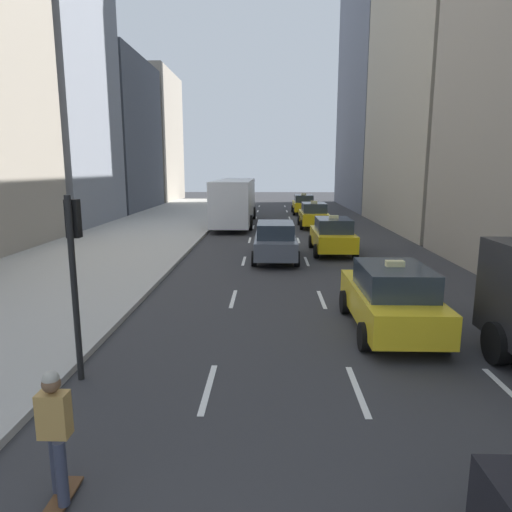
{
  "coord_description": "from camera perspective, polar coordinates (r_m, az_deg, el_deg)",
  "views": [
    {
      "loc": [
        0.94,
        0.07,
        4.08
      ],
      "look_at": [
        0.54,
        13.37,
        1.51
      ],
      "focal_mm": 32.0,
      "sensor_mm": 36.0,
      "label": 1
    }
  ],
  "objects": [
    {
      "name": "lane_markings",
      "position": [
        23.35,
        5.76,
        0.81
      ],
      "size": [
        5.72,
        56.0,
        0.01
      ],
      "color": "white",
      "rests_on": "ground"
    },
    {
      "name": "skateboarder",
      "position": [
        6.36,
        -23.78,
        -19.44
      ],
      "size": [
        0.36,
        0.8,
        1.75
      ],
      "color": "brown",
      "rests_on": "ground"
    },
    {
      "name": "sedan_silver_behind",
      "position": [
        20.46,
        2.42,
        1.91
      ],
      "size": [
        2.02,
        4.67,
        1.73
      ],
      "color": "#565B66",
      "rests_on": "ground"
    },
    {
      "name": "city_bus",
      "position": [
        33.63,
        -2.66,
        7.0
      ],
      "size": [
        2.8,
        11.61,
        3.25
      ],
      "color": "silver",
      "rests_on": "ground"
    },
    {
      "name": "taxi_third",
      "position": [
        32.13,
        7.2,
        5.12
      ],
      "size": [
        2.02,
        4.4,
        1.87
      ],
      "color": "yellow",
      "rests_on": "ground"
    },
    {
      "name": "sidewalk_left",
      "position": [
        28.36,
        -14.58,
        2.45
      ],
      "size": [
        8.0,
        66.0,
        0.15
      ],
      "primitive_type": "cube",
      "color": "#ADAAA3",
      "rests_on": "ground"
    },
    {
      "name": "taxi_lead",
      "position": [
        22.44,
        9.54,
        2.57
      ],
      "size": [
        2.02,
        4.4,
        1.87
      ],
      "color": "yellow",
      "rests_on": "ground"
    },
    {
      "name": "taxi_second",
      "position": [
        11.99,
        16.49,
        -5.01
      ],
      "size": [
        2.02,
        4.4,
        1.87
      ],
      "color": "yellow",
      "rests_on": "ground"
    },
    {
      "name": "taxi_fourth",
      "position": [
        41.8,
        5.94,
        6.47
      ],
      "size": [
        2.02,
        4.4,
        1.87
      ],
      "color": "yellow",
      "rests_on": "ground"
    },
    {
      "name": "building_row_right",
      "position": [
        33.27,
        23.63,
        26.37
      ],
      "size": [
        6.0,
        59.06,
        33.88
      ],
      "color": "gray",
      "rests_on": "ground"
    },
    {
      "name": "traffic_light_pole",
      "position": [
        9.27,
        -21.78,
        -0.25
      ],
      "size": [
        0.24,
        0.42,
        3.6
      ],
      "color": "black",
      "rests_on": "ground"
    }
  ]
}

